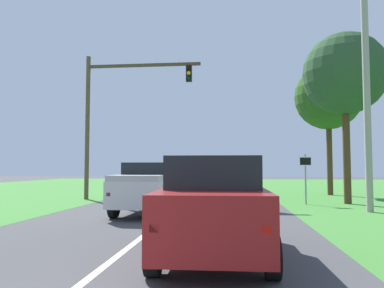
{
  "coord_description": "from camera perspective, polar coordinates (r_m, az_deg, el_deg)",
  "views": [
    {
      "loc": [
        2.32,
        -2.49,
        1.8
      ],
      "look_at": [
        0.45,
        15.33,
        2.91
      ],
      "focal_mm": 35.37,
      "sensor_mm": 36.0,
      "label": 1
    }
  ],
  "objects": [
    {
      "name": "ground_plane",
      "position": [
        13.16,
        -4.29,
        -11.39
      ],
      "size": [
        120.0,
        120.0,
        0.0
      ],
      "primitive_type": "plane",
      "color": "#424244"
    },
    {
      "name": "red_suv_near",
      "position": [
        7.83,
        3.4,
        -9.02
      ],
      "size": [
        2.24,
        4.76,
        2.01
      ],
      "color": "maroon",
      "rests_on": "ground_plane"
    },
    {
      "name": "pickup_truck_lead",
      "position": [
        15.04,
        -6.2,
        -6.53
      ],
      "size": [
        2.32,
        5.47,
        1.98
      ],
      "color": "silver",
      "rests_on": "ground_plane"
    },
    {
      "name": "traffic_light",
      "position": [
        22.01,
        -11.57,
        5.7
      ],
      "size": [
        6.61,
        0.4,
        8.19
      ],
      "color": "brown",
      "rests_on": "ground_plane"
    },
    {
      "name": "keep_moving_sign",
      "position": [
        19.28,
        16.74,
        -4.08
      ],
      "size": [
        0.6,
        0.09,
        2.45
      ],
      "color": "gray",
      "rests_on": "ground_plane"
    },
    {
      "name": "oak_tree_right",
      "position": [
        20.8,
        22.03,
        9.71
      ],
      "size": [
        4.14,
        4.14,
        8.58
      ],
      "color": "#4C351E",
      "rests_on": "ground_plane"
    },
    {
      "name": "crossing_suv_far",
      "position": [
        25.8,
        -6.68,
        -5.47
      ],
      "size": [
        4.39,
        2.23,
        1.74
      ],
      "color": "silver",
      "rests_on": "ground_plane"
    },
    {
      "name": "utility_pole_right",
      "position": [
        17.24,
        24.82,
        8.11
      ],
      "size": [
        0.28,
        0.28,
        10.37
      ],
      "primitive_type": "cylinder",
      "color": "#9E998E",
      "rests_on": "ground_plane"
    },
    {
      "name": "extra_tree_1",
      "position": [
        26.69,
        19.86,
        6.71
      ],
      "size": [
        4.38,
        4.38,
        8.67
      ],
      "color": "#4C351E",
      "rests_on": "ground_plane"
    }
  ]
}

